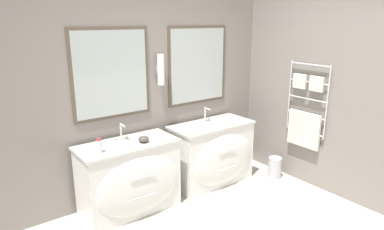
% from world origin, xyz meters
% --- Properties ---
extents(wall_back, '(4.95, 0.16, 2.60)m').
position_xyz_m(wall_back, '(0.01, 1.81, 1.31)').
color(wall_back, gray).
rests_on(wall_back, ground_plane).
extents(wall_right, '(0.13, 3.68, 2.60)m').
position_xyz_m(wall_right, '(1.70, 0.80, 1.29)').
color(wall_right, gray).
rests_on(wall_right, ground_plane).
extents(vanity_left, '(1.08, 0.57, 0.79)m').
position_xyz_m(vanity_left, '(-0.48, 1.45, 0.41)').
color(vanity_left, white).
rests_on(vanity_left, ground_plane).
extents(vanity_right, '(1.08, 0.57, 0.79)m').
position_xyz_m(vanity_right, '(0.70, 1.45, 0.41)').
color(vanity_right, white).
rests_on(vanity_right, ground_plane).
extents(faucet_left, '(0.17, 0.12, 0.19)m').
position_xyz_m(faucet_left, '(-0.48, 1.61, 0.88)').
color(faucet_left, silver).
rests_on(faucet_left, vanity_left).
extents(faucet_right, '(0.17, 0.12, 0.19)m').
position_xyz_m(faucet_right, '(0.70, 1.61, 0.88)').
color(faucet_right, silver).
rests_on(faucet_right, vanity_right).
extents(toiletry_bottle, '(0.06, 0.06, 0.15)m').
position_xyz_m(toiletry_bottle, '(-0.82, 1.40, 0.86)').
color(toiletry_bottle, silver).
rests_on(toiletry_bottle, vanity_left).
extents(amenity_bowl, '(0.12, 0.12, 0.07)m').
position_xyz_m(amenity_bowl, '(-0.33, 1.41, 0.83)').
color(amenity_bowl, '#4C4742').
rests_on(amenity_bowl, vanity_left).
extents(soap_dish, '(0.10, 0.07, 0.04)m').
position_xyz_m(soap_dish, '(0.54, 1.36, 0.81)').
color(soap_dish, white).
rests_on(soap_dish, vanity_right).
extents(waste_bin, '(0.18, 0.18, 0.28)m').
position_xyz_m(waste_bin, '(1.46, 1.06, 0.15)').
color(waste_bin, '#B7B7BC').
rests_on(waste_bin, ground_plane).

